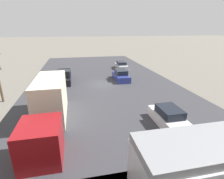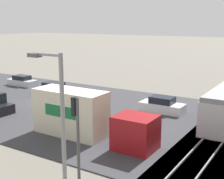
{
  "view_description": "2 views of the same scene",
  "coord_description": "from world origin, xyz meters",
  "px_view_note": "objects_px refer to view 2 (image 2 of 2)",
  "views": [
    {
      "loc": [
        3.78,
        23.95,
        7.73
      ],
      "look_at": [
        0.82,
        10.04,
        2.74
      ],
      "focal_mm": 28.0,
      "sensor_mm": 36.0,
      "label": 1
    },
    {
      "loc": [
        24.34,
        23.95,
        8.85
      ],
      "look_at": [
        -0.74,
        8.21,
        2.37
      ],
      "focal_mm": 50.0,
      "sensor_mm": 36.0,
      "label": 2
    }
  ],
  "objects_px": {
    "box_truck": "(85,117)",
    "sedan_car_2": "(22,81)",
    "street_lamp_mid_block": "(59,123)",
    "sedan_car_0": "(162,105)",
    "traffic_light_pole": "(77,133)",
    "sedan_car_1": "(54,90)"
  },
  "relations": [
    {
      "from": "box_truck",
      "to": "sedan_car_1",
      "type": "xyz_separation_m",
      "value": [
        -9.18,
        -11.64,
        -0.98
      ]
    },
    {
      "from": "sedan_car_0",
      "to": "sedan_car_2",
      "type": "xyz_separation_m",
      "value": [
        -1.68,
        -21.78,
        -0.05
      ]
    },
    {
      "from": "sedan_car_0",
      "to": "street_lamp_mid_block",
      "type": "height_order",
      "value": "street_lamp_mid_block"
    },
    {
      "from": "sedan_car_0",
      "to": "street_lamp_mid_block",
      "type": "distance_m",
      "value": 18.35
    },
    {
      "from": "box_truck",
      "to": "sedan_car_2",
      "type": "xyz_separation_m",
      "value": [
        -11.32,
        -19.51,
        -1.06
      ]
    },
    {
      "from": "sedan_car_2",
      "to": "street_lamp_mid_block",
      "type": "distance_m",
      "value": 31.36
    },
    {
      "from": "box_truck",
      "to": "traffic_light_pole",
      "type": "distance_m",
      "value": 8.21
    },
    {
      "from": "box_truck",
      "to": "street_lamp_mid_block",
      "type": "distance_m",
      "value": 9.83
    },
    {
      "from": "box_truck",
      "to": "sedan_car_1",
      "type": "relative_size",
      "value": 2.2
    },
    {
      "from": "sedan_car_2",
      "to": "traffic_light_pole",
      "type": "bearing_deg",
      "value": 53.25
    },
    {
      "from": "box_truck",
      "to": "street_lamp_mid_block",
      "type": "relative_size",
      "value": 1.35
    },
    {
      "from": "box_truck",
      "to": "sedan_car_1",
      "type": "bearing_deg",
      "value": -128.26
    },
    {
      "from": "traffic_light_pole",
      "to": "street_lamp_mid_block",
      "type": "distance_m",
      "value": 1.84
    },
    {
      "from": "traffic_light_pole",
      "to": "street_lamp_mid_block",
      "type": "height_order",
      "value": "street_lamp_mid_block"
    },
    {
      "from": "sedan_car_1",
      "to": "traffic_light_pole",
      "type": "distance_m",
      "value": 22.77
    },
    {
      "from": "sedan_car_2",
      "to": "sedan_car_0",
      "type": "bearing_deg",
      "value": 85.59
    },
    {
      "from": "box_truck",
      "to": "traffic_light_pole",
      "type": "xyz_separation_m",
      "value": [
        6.64,
        4.54,
        1.66
      ]
    },
    {
      "from": "sedan_car_1",
      "to": "street_lamp_mid_block",
      "type": "xyz_separation_m",
      "value": [
        17.34,
        16.42,
        3.65
      ]
    },
    {
      "from": "box_truck",
      "to": "traffic_light_pole",
      "type": "relative_size",
      "value": 1.95
    },
    {
      "from": "sedan_car_0",
      "to": "traffic_light_pole",
      "type": "bearing_deg",
      "value": 7.94
    },
    {
      "from": "box_truck",
      "to": "sedan_car_2",
      "type": "height_order",
      "value": "box_truck"
    },
    {
      "from": "traffic_light_pole",
      "to": "street_lamp_mid_block",
      "type": "xyz_separation_m",
      "value": [
        1.53,
        0.24,
        1.0
      ]
    }
  ]
}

